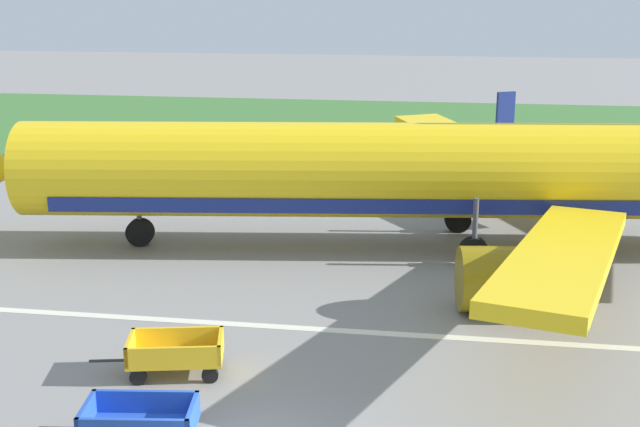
# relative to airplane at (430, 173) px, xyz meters

# --- Properties ---
(grass_strip) EXTENTS (220.00, 28.00, 0.06)m
(grass_strip) POSITION_rel_airplane_xyz_m (-3.53, 28.69, -3.02)
(grass_strip) COLOR #3D7033
(grass_strip) RESTS_ON ground
(apron_stripe) EXTENTS (120.00, 0.36, 0.01)m
(apron_stripe) POSITION_rel_airplane_xyz_m (-3.53, -8.76, -3.05)
(apron_stripe) COLOR silver
(apron_stripe) RESTS_ON ground
(airplane) EXTENTS (37.65, 30.32, 11.34)m
(airplane) POSITION_rel_airplane_xyz_m (0.00, 0.00, 0.00)
(airplane) COLOR yellow
(airplane) RESTS_ON ground
(baggage_cart_second_in_row) EXTENTS (3.61, 1.70, 1.07)m
(baggage_cart_second_in_row) POSITION_rel_airplane_xyz_m (-6.02, -15.95, -2.45)
(baggage_cart_second_in_row) COLOR #234CB2
(baggage_cart_second_in_row) RESTS_ON ground
(baggage_cart_third_in_row) EXTENTS (3.63, 1.90, 1.07)m
(baggage_cart_third_in_row) POSITION_rel_airplane_xyz_m (-6.39, -12.29, -2.45)
(baggage_cart_third_in_row) COLOR gold
(baggage_cart_third_in_row) RESTS_ON ground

